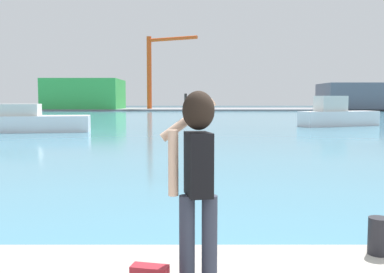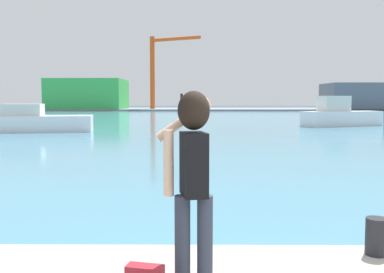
% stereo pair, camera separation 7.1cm
% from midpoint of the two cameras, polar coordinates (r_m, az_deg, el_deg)
% --- Properties ---
extents(ground_plane, '(220.00, 220.00, 0.00)m').
position_cam_midpoint_polar(ground_plane, '(52.94, 1.71, 2.41)').
color(ground_plane, '#334751').
extents(harbor_water, '(140.00, 100.00, 0.02)m').
position_cam_midpoint_polar(harbor_water, '(54.93, 1.67, 2.51)').
color(harbor_water, teal).
rests_on(harbor_water, ground_plane).
extents(far_shore_dock, '(140.00, 20.00, 0.36)m').
position_cam_midpoint_polar(far_shore_dock, '(94.91, 1.16, 3.59)').
color(far_shore_dock, gray).
rests_on(far_shore_dock, ground_plane).
extents(person_photographer, '(0.53, 0.55, 1.74)m').
position_cam_midpoint_polar(person_photographer, '(3.82, 0.57, -4.15)').
color(person_photographer, '#2D3342').
rests_on(person_photographer, quay_promenade).
extents(harbor_bollard, '(0.23, 0.23, 0.40)m').
position_cam_midpoint_polar(harbor_bollard, '(5.19, 23.35, -11.92)').
color(harbor_bollard, black).
rests_on(harbor_bollard, quay_promenade).
extents(boat_moored, '(7.79, 3.64, 1.94)m').
position_cam_midpoint_polar(boat_moored, '(32.28, -19.81, 1.87)').
color(boat_moored, white).
rests_on(boat_moored, harbor_water).
extents(boat_moored_2, '(7.37, 4.31, 2.55)m').
position_cam_midpoint_polar(boat_moored_2, '(38.86, 18.89, 2.63)').
color(boat_moored_2, white).
rests_on(boat_moored_2, harbor_water).
extents(warehouse_left, '(15.08, 13.11, 6.11)m').
position_cam_midpoint_polar(warehouse_left, '(94.27, -13.40, 5.42)').
color(warehouse_left, green).
rests_on(warehouse_left, far_shore_dock).
extents(warehouse_right, '(15.62, 10.39, 5.18)m').
position_cam_midpoint_polar(warehouse_right, '(95.38, 21.66, 4.92)').
color(warehouse_right, slate).
rests_on(warehouse_right, far_shore_dock).
extents(port_crane, '(10.59, 5.55, 14.97)m').
position_cam_midpoint_polar(port_crane, '(91.63, -4.40, 9.44)').
color(port_crane, '#D84C19').
rests_on(port_crane, far_shore_dock).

